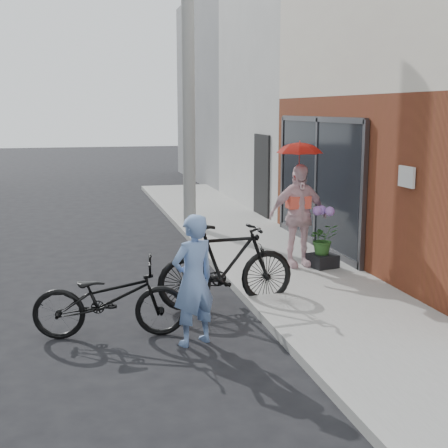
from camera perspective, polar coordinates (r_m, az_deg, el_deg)
name	(u,v)px	position (r m, az deg, el deg)	size (l,w,h in m)	color
ground	(192,321)	(8.36, -2.95, -8.88)	(80.00, 80.00, 0.00)	black
sidewalk	(291,270)	(10.73, 6.12, -4.21)	(2.20, 24.00, 0.12)	gray
curb	(225,274)	(10.40, 0.07, -4.62)	(0.12, 24.00, 0.12)	#9E9E99
plaster_building	(378,83)	(18.88, 13.91, 12.38)	(8.00, 6.00, 7.00)	silver
east_building_far	(294,90)	(25.30, 6.43, 12.05)	(8.00, 8.00, 7.00)	slate
utility_pole	(188,75)	(14.01, -3.28, 13.44)	(0.28, 0.28, 7.00)	#9E9E99
officer	(193,280)	(7.36, -2.82, -5.15)	(0.57, 0.38, 1.57)	#7394CC
bike_left	(110,298)	(7.79, -10.39, -6.71)	(0.65, 1.86, 0.98)	black
bike_right	(226,265)	(8.80, 0.23, -3.81)	(0.56, 1.99, 1.20)	black
kimono_woman	(298,216)	(10.62, 6.78, 0.77)	(1.02, 0.43, 1.75)	silver
parasol	(300,145)	(10.48, 6.92, 7.21)	(0.73, 0.73, 0.64)	red
planter	(323,261)	(10.75, 9.00, -3.32)	(0.42, 0.42, 0.22)	black
potted_plant	(323,239)	(10.67, 9.05, -1.36)	(0.48, 0.41, 0.53)	#2F6227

